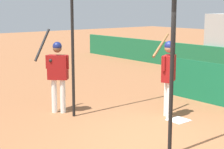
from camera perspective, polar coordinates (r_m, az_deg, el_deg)
name	(u,v)px	position (r m, az deg, el deg)	size (l,w,h in m)	color
ground_plane	(156,138)	(7.61, 6.73, -9.64)	(60.00, 60.00, 0.00)	#935B38
batting_cage	(200,58)	(9.50, 13.22, 2.53)	(3.13, 3.57, 3.08)	black
home_plate	(179,120)	(8.81, 10.11, -6.86)	(0.44, 0.44, 0.02)	white
player_batter	(168,71)	(8.79, 8.58, 0.47)	(0.68, 0.73, 1.94)	white
player_waiting	(57,70)	(9.16, -8.32, 0.66)	(0.65, 0.77, 2.05)	white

